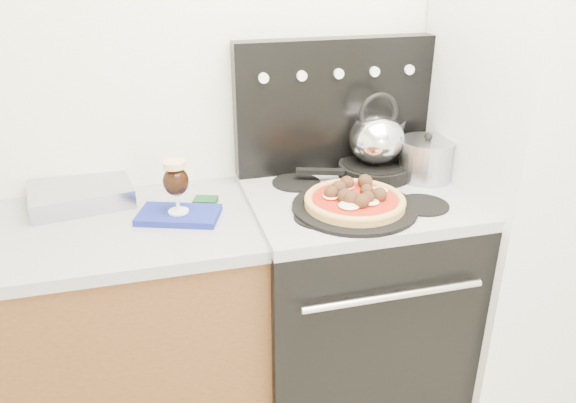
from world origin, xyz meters
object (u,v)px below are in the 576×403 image
object	(u,v)px
skillet	(375,170)
stock_pot	(426,161)
stove_body	(350,306)
beer_glass	(176,187)
tea_kettle	(377,135)
pizza	(355,199)
pizza_pan	(354,207)
oven_mitt	(179,215)
base_cabinet	(51,352)
fridge	(532,170)

from	to	relation	value
skillet	stock_pot	distance (m)	0.19
stove_body	skillet	size ratio (longest dim) A/B	3.18
beer_glass	tea_kettle	size ratio (longest dim) A/B	0.80
beer_glass	pizza	xyz separation A→B (m)	(0.57, -0.12, -0.06)
pizza_pan	tea_kettle	xyz separation A→B (m)	(0.18, 0.26, 0.16)
beer_glass	stock_pot	size ratio (longest dim) A/B	0.93
pizza_pan	tea_kettle	bearing A→B (deg)	55.05
oven_mitt	pizza	world-z (taller)	pizza
pizza_pan	skillet	world-z (taller)	skillet
tea_kettle	oven_mitt	bearing A→B (deg)	170.44
stock_pot	pizza	bearing A→B (deg)	-152.13
stove_body	stock_pot	world-z (taller)	stock_pot
oven_mitt	pizza_pan	xyz separation A→B (m)	(0.57, -0.12, 0.02)
base_cabinet	stove_body	world-z (taller)	stove_body
stove_body	stock_pot	distance (m)	0.63
skillet	tea_kettle	size ratio (longest dim) A/B	1.21
stove_body	pizza_pan	world-z (taller)	pizza_pan
oven_mitt	stock_pot	distance (m)	0.93
pizza	tea_kettle	xyz separation A→B (m)	(0.18, 0.26, 0.13)
base_cabinet	beer_glass	distance (m)	0.76
fridge	tea_kettle	size ratio (longest dim) A/B	8.33
fridge	beer_glass	xyz separation A→B (m)	(-1.32, 0.03, 0.06)
oven_mitt	base_cabinet	bearing A→B (deg)	177.94
fridge	oven_mitt	bearing A→B (deg)	178.59
pizza_pan	stock_pot	size ratio (longest dim) A/B	2.14
pizza	skillet	distance (m)	0.32
fridge	pizza	bearing A→B (deg)	-173.19
stock_pot	fridge	bearing A→B (deg)	-13.53
oven_mitt	beer_glass	size ratio (longest dim) A/B	1.44
beer_glass	stock_pot	xyz separation A→B (m)	(0.92, 0.06, -0.02)
oven_mitt	stock_pot	bearing A→B (deg)	3.94
stove_body	fridge	size ratio (longest dim) A/B	0.46
base_cabinet	oven_mitt	world-z (taller)	oven_mitt
fridge	tea_kettle	distance (m)	0.61
fridge	pizza	size ratio (longest dim) A/B	5.66
base_cabinet	stock_pot	world-z (taller)	stock_pot
pizza_pan	skillet	bearing A→B (deg)	55.05
skillet	pizza	bearing A→B (deg)	-124.95
base_cabinet	fridge	size ratio (longest dim) A/B	0.76
fridge	pizza_pan	size ratio (longest dim) A/B	4.53
base_cabinet	skillet	distance (m)	1.34
fridge	pizza	xyz separation A→B (m)	(-0.75, -0.09, 0.01)
fridge	pizza_pan	bearing A→B (deg)	-173.19
stove_body	skillet	bearing A→B (deg)	48.18
stove_body	fridge	xyz separation A→B (m)	(0.70, -0.03, 0.51)
stove_body	base_cabinet	bearing A→B (deg)	178.70
pizza	pizza_pan	bearing A→B (deg)	0.00
fridge	base_cabinet	bearing A→B (deg)	178.41
fridge	tea_kettle	xyz separation A→B (m)	(-0.57, 0.17, 0.13)
oven_mitt	skillet	size ratio (longest dim) A/B	0.95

